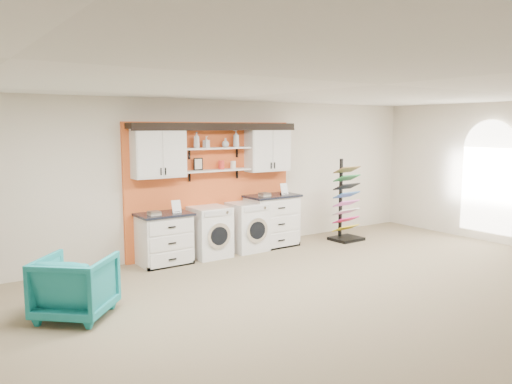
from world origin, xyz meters
TOP-DOWN VIEW (x-y plane):
  - floor at (0.00, 0.00)m, footprint 10.00×10.00m
  - ceiling at (0.00, 0.00)m, footprint 10.00×10.00m
  - wall_back at (0.00, 4.00)m, footprint 10.00×0.00m
  - accent_panel at (0.00, 3.96)m, footprint 3.40×0.07m
  - upper_cabinet_left at (-1.13, 3.79)m, footprint 0.90×0.35m
  - upper_cabinet_right at (1.13, 3.79)m, footprint 0.90×0.35m
  - shelf_lower at (0.00, 3.80)m, footprint 1.32×0.28m
  - shelf_upper at (0.00, 3.80)m, footprint 1.32×0.28m
  - crown_molding at (0.00, 3.81)m, footprint 3.30×0.41m
  - window_arched at (4.94, 1.50)m, footprint 0.06×1.10m
  - picture_frame at (-0.35, 3.85)m, footprint 0.18×0.02m
  - canister_red at (0.10, 3.80)m, footprint 0.11×0.11m
  - canister_cream at (0.35, 3.80)m, footprint 0.10×0.10m
  - base_cabinet_left at (-1.13, 3.64)m, footprint 0.89×0.66m
  - base_cabinet_right at (1.13, 3.64)m, footprint 1.03×0.66m
  - washer at (-0.26, 3.64)m, footprint 0.65×0.71m
  - dryer at (0.55, 3.64)m, footprint 0.65×0.71m
  - sample_rack at (2.69, 3.20)m, footprint 0.62×0.52m
  - armchair at (-3.01, 2.05)m, footprint 1.18×1.18m
  - soap_bottle_a at (-0.40, 3.80)m, footprint 0.12×0.12m
  - soap_bottle_b at (-0.21, 3.80)m, footprint 0.11×0.11m
  - soap_bottle_c at (0.19, 3.80)m, footprint 0.17×0.17m
  - soap_bottle_d at (0.42, 3.80)m, footprint 0.12×0.12m

SIDE VIEW (x-z plane):
  - floor at x=0.00m, z-range 0.00..0.00m
  - armchair at x=-3.01m, z-range 0.00..0.77m
  - base_cabinet_left at x=-1.13m, z-range 0.00..0.88m
  - washer at x=-0.26m, z-range 0.00..0.90m
  - dryer at x=0.55m, z-range 0.00..0.91m
  - base_cabinet_right at x=1.13m, z-range 0.00..1.01m
  - sample_rack at x=2.69m, z-range -0.30..1.36m
  - accent_panel at x=0.00m, z-range 0.00..2.40m
  - window_arched at x=4.94m, z-range 0.26..2.51m
  - wall_back at x=0.00m, z-range -3.60..6.40m
  - shelf_lower at x=0.00m, z-range 1.52..1.54m
  - canister_cream at x=0.35m, z-range 1.54..1.69m
  - canister_red at x=0.10m, z-range 1.54..1.71m
  - picture_frame at x=-0.35m, z-range 1.54..1.77m
  - upper_cabinet_left at x=-1.13m, z-range 1.46..2.30m
  - upper_cabinet_right at x=1.13m, z-range 1.46..2.30m
  - shelf_upper at x=0.00m, z-range 1.92..1.94m
  - soap_bottle_c at x=0.19m, z-range 1.95..2.11m
  - soap_bottle_b at x=-0.21m, z-range 1.94..2.14m
  - soap_bottle_a at x=-0.40m, z-range 1.95..2.23m
  - soap_bottle_d at x=0.42m, z-range 1.95..2.25m
  - crown_molding at x=0.00m, z-range 2.26..2.39m
  - ceiling at x=0.00m, z-range 2.80..2.80m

